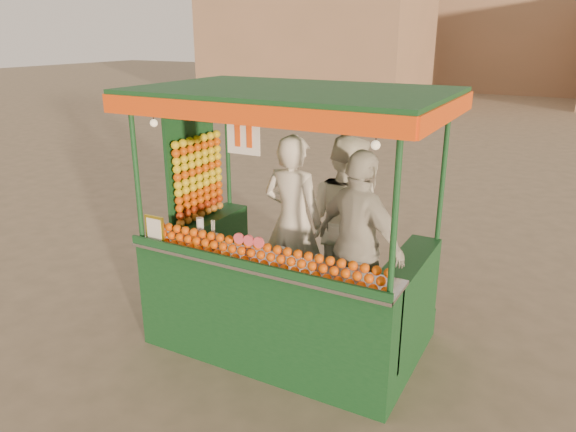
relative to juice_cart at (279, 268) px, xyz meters
The scene contains 7 objects.
ground 0.92m from the juice_cart, 150.21° to the left, with size 90.00×90.00×0.00m, color #695D4B.
building_left 22.28m from the juice_cart, 114.68° to the left, with size 10.00×6.00×6.00m, color #9C7559.
building_center 30.35m from the juice_cart, 94.28° to the left, with size 14.00×7.00×7.00m, color #9C7559.
juice_cart is the anchor object (origin of this frame).
vendor_left 0.56m from the juice_cart, 97.25° to the left, with size 0.71×0.48×1.88m.
vendor_middle 0.92m from the juice_cart, 59.92° to the left, with size 1.06×0.92×1.87m.
vendor_right 0.90m from the juice_cart, ahead, with size 1.18×0.85×1.86m.
Camera 1 is at (2.75, -4.57, 3.18)m, focal length 33.64 mm.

